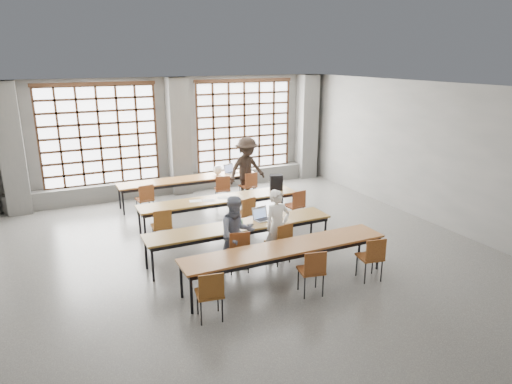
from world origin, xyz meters
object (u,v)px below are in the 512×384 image
Objects in this scene: chair_mid_centre at (246,211)px; laptop_back at (230,171)px; chair_front_left at (239,247)px; mouse at (281,217)px; chair_front_right at (281,239)px; phone at (250,225)px; desk_row_b at (220,201)px; backpack at (276,183)px; desk_row_d at (286,250)px; student_male at (277,226)px; student_female at (237,234)px; laptop_front at (262,217)px; chair_mid_left at (162,224)px; red_pouch at (209,290)px; chair_back_left at (145,197)px; chair_back_mid at (223,187)px; desk_row_c at (241,228)px; plastic_bag at (218,170)px; desk_row_a at (189,180)px; chair_near_mid at (313,268)px; green_box at (237,222)px; chair_mid_right at (296,203)px; student_back at (247,169)px; chair_near_right at (372,255)px; chair_near_left at (210,291)px; chair_back_right at (249,184)px.

laptop_back is at bearing 74.55° from chair_mid_centre.
chair_front_left is 1.42m from mouse.
chair_front_right reaches higher than phone.
backpack reaches higher than desk_row_b.
desk_row_d is 0.94m from student_male.
student_female is 3.80× the size of laptop_front.
red_pouch is (-0.05, -3.22, -0.04)m from chair_mid_left.
chair_back_mid is at bearing 0.04° from chair_back_left.
desk_row_d is at bearing -98.70° from laptop_front.
desk_row_c is 4.55× the size of chair_back_mid.
laptop_back is (1.80, 4.80, 0.25)m from chair_front_left.
plastic_bag reaches higher than red_pouch.
chair_back_mid reaches higher than red_pouch.
chair_back_mid reaches higher than desk_row_a.
desk_row_b is at bearing -118.24° from laptop_back.
chair_near_mid is at bearing -2.36° from red_pouch.
green_box is 0.62× the size of backpack.
chair_front_left is 0.95m from student_male.
student_female is at bearing -143.24° from chair_mid_right.
chair_front_left is at bearing -179.95° from chair_front_right.
student_back reaches higher than desk_row_a.
desk_row_d is 10.00× the size of backpack.
plastic_bag is (-0.43, -0.06, 0.08)m from laptop_back.
student_female is (-0.99, -1.78, 0.22)m from chair_mid_centre.
chair_mid_right is 4.40× the size of red_pouch.
student_female is at bearing 83.29° from chair_front_left.
desk_row_c is at bearing 131.66° from chair_near_right.
chair_near_mid is 0.58× the size of student_female.
student_female is at bearing -144.09° from laptop_front.
backpack is at bearing 50.58° from chair_near_left.
chair_mid_left is at bearing 133.60° from chair_near_right.
phone is 2.66m from backpack.
chair_back_right is 1.00× the size of chair_front_left.
chair_back_mid is 4.14m from student_female.
chair_front_left is (-2.08, -4.07, 0.00)m from chair_back_right.
chair_front_right is at bearing 33.23° from red_pouch.
chair_mid_centre is (-0.26, -2.17, 0.00)m from chair_back_mid.
student_back reaches higher than desk_row_c.
laptop_back is at bearing 119.03° from backpack.
desk_row_c is 9.99× the size of laptop_front.
chair_front_left is (-1.26, -4.07, 0.00)m from chair_back_mid.
red_pouch is at bearing -146.77° from chair_front_right.
chair_near_right reaches higher than desk_row_c.
student_female is 4.82m from plastic_bag.
chair_back_mid is at bearing 85.35° from chair_near_mid.
laptop_front reaches higher than chair_back_left.
chair_front_left is 3.52× the size of green_box.
backpack is at bearing -25.66° from chair_back_left.
chair_back_right reaches higher than desk_row_b.
student_female is 6.09× the size of green_box.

